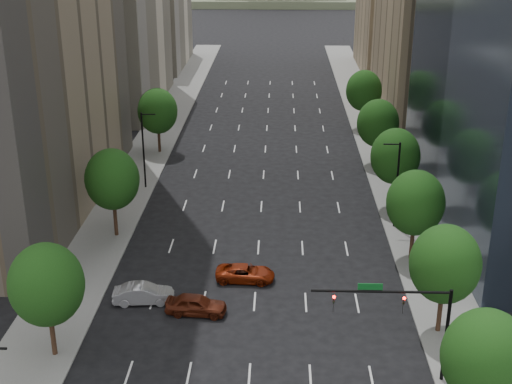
# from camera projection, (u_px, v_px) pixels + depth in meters

# --- Properties ---
(sidewalk_left) EXTENTS (6.00, 200.00, 0.15)m
(sidewalk_left) POSITION_uv_depth(u_px,v_px,m) (119.00, 204.00, 75.99)
(sidewalk_left) COLOR slate
(sidewalk_left) RESTS_ON ground
(sidewalk_right) EXTENTS (6.00, 200.00, 0.15)m
(sidewalk_right) POSITION_uv_depth(u_px,v_px,m) (405.00, 208.00, 74.99)
(sidewalk_right) COLOR slate
(sidewalk_right) RESTS_ON ground
(filler_left) EXTENTS (14.00, 26.00, 18.00)m
(filler_left) POSITION_uv_depth(u_px,v_px,m) (150.00, 21.00, 143.60)
(filler_left) COLOR beige
(filler_left) RESTS_ON ground
(parking_tan_right) EXTENTS (14.00, 30.00, 30.00)m
(parking_tan_right) POSITION_uv_depth(u_px,v_px,m) (433.00, 16.00, 106.34)
(parking_tan_right) COLOR #8C7759
(parking_tan_right) RESTS_ON ground
(filler_right) EXTENTS (14.00, 26.00, 16.00)m
(filler_right) POSITION_uv_depth(u_px,v_px,m) (396.00, 30.00, 139.58)
(filler_right) COLOR #8C7759
(filler_right) RESTS_ON ground
(tree_right_0) EXTENTS (5.20, 5.20, 8.39)m
(tree_right_0) POSITION_uv_depth(u_px,v_px,m) (486.00, 358.00, 40.57)
(tree_right_0) COLOR #382316
(tree_right_0) RESTS_ON ground
(tree_right_1) EXTENTS (5.20, 5.20, 8.75)m
(tree_right_1) POSITION_uv_depth(u_px,v_px,m) (445.00, 264.00, 50.66)
(tree_right_1) COLOR #382316
(tree_right_1) RESTS_ON ground
(tree_right_2) EXTENTS (5.20, 5.20, 8.61)m
(tree_right_2) POSITION_uv_depth(u_px,v_px,m) (415.00, 203.00, 61.86)
(tree_right_2) COLOR #382316
(tree_right_2) RESTS_ON ground
(tree_right_3) EXTENTS (5.20, 5.20, 8.89)m
(tree_right_3) POSITION_uv_depth(u_px,v_px,m) (395.00, 156.00, 72.90)
(tree_right_3) COLOR #382316
(tree_right_3) RESTS_ON ground
(tree_right_4) EXTENTS (5.20, 5.20, 8.46)m
(tree_right_4) POSITION_uv_depth(u_px,v_px,m) (378.00, 123.00, 86.06)
(tree_right_4) COLOR #382316
(tree_right_4) RESTS_ON ground
(tree_right_5) EXTENTS (5.20, 5.20, 8.75)m
(tree_right_5) POSITION_uv_depth(u_px,v_px,m) (364.00, 91.00, 100.82)
(tree_right_5) COLOR #382316
(tree_right_5) RESTS_ON ground
(tree_left_0) EXTENTS (5.20, 5.20, 8.75)m
(tree_left_0) POSITION_uv_depth(u_px,v_px,m) (46.00, 285.00, 47.84)
(tree_left_0) COLOR #382316
(tree_left_0) RESTS_ON ground
(tree_left_1) EXTENTS (5.20, 5.20, 8.97)m
(tree_left_1) POSITION_uv_depth(u_px,v_px,m) (112.00, 179.00, 66.34)
(tree_left_1) COLOR #382316
(tree_left_1) RESTS_ON ground
(tree_left_2) EXTENTS (5.20, 5.20, 8.68)m
(tree_left_2) POSITION_uv_depth(u_px,v_px,m) (158.00, 111.00, 90.60)
(tree_left_2) COLOR #382316
(tree_left_2) RESTS_ON ground
(streetlight_rn) EXTENTS (1.70, 0.20, 9.00)m
(streetlight_rn) POSITION_uv_depth(u_px,v_px,m) (396.00, 183.00, 68.66)
(streetlight_rn) COLOR black
(streetlight_rn) RESTS_ON ground
(streetlight_ln) EXTENTS (1.70, 0.20, 9.00)m
(streetlight_ln) POSITION_uv_depth(u_px,v_px,m) (144.00, 148.00, 78.81)
(streetlight_ln) COLOR black
(streetlight_ln) RESTS_ON ground
(traffic_signal) EXTENTS (9.12, 0.40, 7.38)m
(traffic_signal) POSITION_uv_depth(u_px,v_px,m) (410.00, 314.00, 45.40)
(traffic_signal) COLOR black
(traffic_signal) RESTS_ON ground
(foothills) EXTENTS (720.00, 413.00, 263.00)m
(foothills) POSITION_uv_depth(u_px,v_px,m) (320.00, 1.00, 589.40)
(foothills) COLOR brown
(foothills) RESTS_ON ground
(car_maroon) EXTENTS (4.95, 2.32, 1.64)m
(car_maroon) POSITION_uv_depth(u_px,v_px,m) (196.00, 305.00, 54.90)
(car_maroon) COLOR #4F1B0D
(car_maroon) RESTS_ON ground
(car_silver) EXTENTS (5.02, 2.16, 1.61)m
(car_silver) POSITION_uv_depth(u_px,v_px,m) (143.00, 294.00, 56.49)
(car_silver) COLOR #AAAAB0
(car_silver) RESTS_ON ground
(car_red_far) EXTENTS (5.17, 2.58, 1.41)m
(car_red_far) POSITION_uv_depth(u_px,v_px,m) (245.00, 273.00, 59.97)
(car_red_far) COLOR maroon
(car_red_far) RESTS_ON ground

